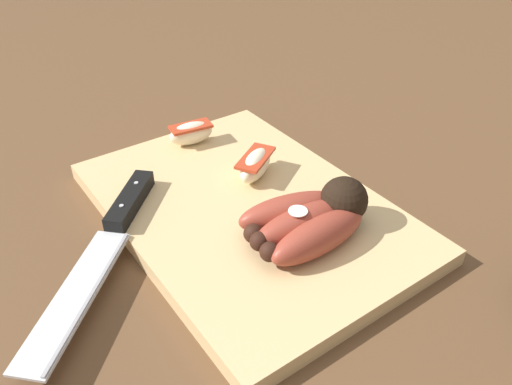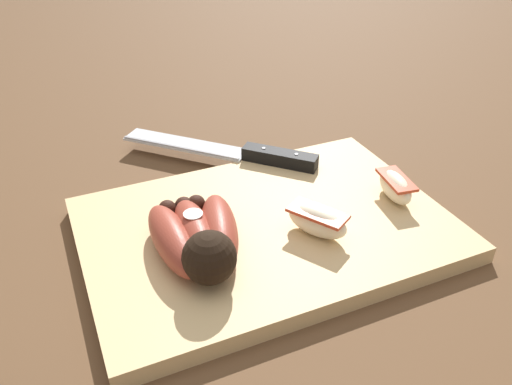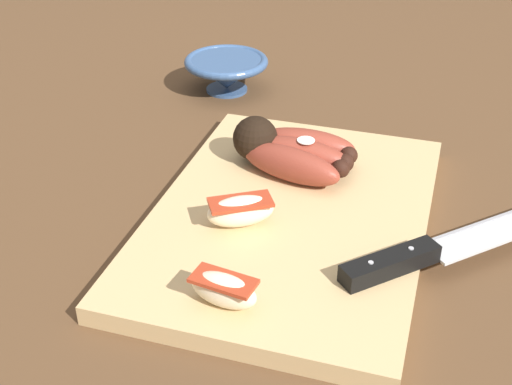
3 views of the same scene
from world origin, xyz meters
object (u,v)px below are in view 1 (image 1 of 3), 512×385
at_px(apple_wedge_middle, 191,133).
at_px(banana_bunch, 311,219).
at_px(chefs_knife, 114,229).
at_px(apple_wedge_near, 255,164).

bearing_deg(apple_wedge_middle, banana_bunch, 1.37).
distance_m(chefs_knife, apple_wedge_middle, 0.20).
xyz_separation_m(banana_bunch, apple_wedge_middle, (-0.24, -0.01, -0.00)).
bearing_deg(apple_wedge_near, chefs_knife, -88.89).
height_order(banana_bunch, apple_wedge_near, banana_bunch).
distance_m(chefs_knife, apple_wedge_near, 0.19).
height_order(apple_wedge_near, apple_wedge_middle, apple_wedge_near).
height_order(banana_bunch, apple_wedge_middle, banana_bunch).
relative_size(banana_bunch, apple_wedge_near, 1.97).
distance_m(banana_bunch, apple_wedge_near, 0.13).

